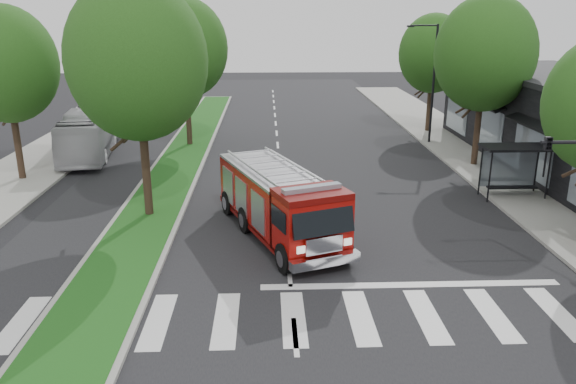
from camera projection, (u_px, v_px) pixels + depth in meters
ground at (289, 274)px, 19.52m from camera, size 140.00×140.00×0.00m
sidewalk_right at (519, 184)px, 29.47m from camera, size 5.00×80.00×0.15m
median at (186, 152)px, 36.41m from camera, size 3.00×50.00×0.15m
bus_shelter at (514, 157)px, 27.06m from camera, size 3.20×1.60×2.61m
tree_right_mid at (485, 54)px, 31.29m from camera, size 5.60×5.60×9.72m
tree_right_far at (433, 54)px, 41.01m from camera, size 5.00×5.00×8.73m
tree_median_near at (137, 60)px, 22.94m from camera, size 5.80×5.80×10.16m
tree_median_far at (185, 48)px, 36.37m from camera, size 5.60×5.60×9.72m
tree_left_mid at (6, 65)px, 28.57m from camera, size 5.20×5.20×9.16m
streetlight_right_far at (432, 79)px, 37.57m from camera, size 2.11×0.20×8.00m
fire_engine at (279, 202)px, 22.49m from camera, size 5.40×8.84×2.95m
city_bus at (90, 131)px, 35.77m from camera, size 3.91×10.81×2.94m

